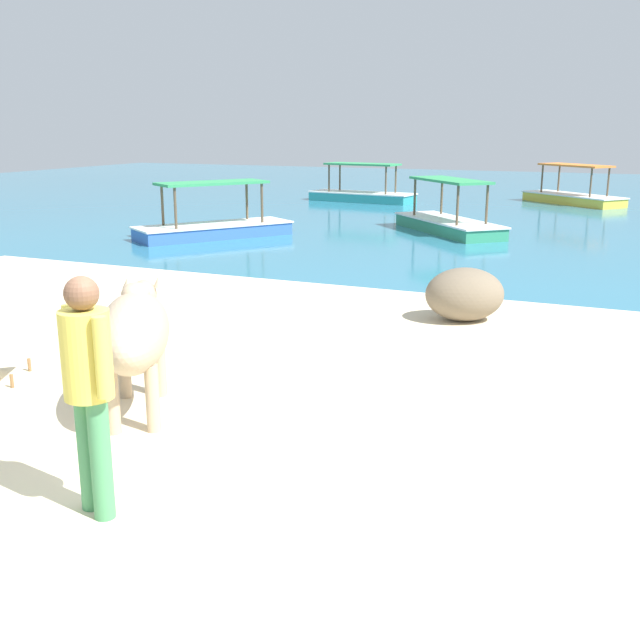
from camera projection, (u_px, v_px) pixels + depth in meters
name	position (u px, v px, depth m)	size (l,w,h in m)	color
sand_beach	(205.00, 495.00, 5.36)	(18.00, 14.00, 0.04)	beige
water_surface	(560.00, 205.00, 24.91)	(60.00, 36.00, 0.03)	teal
cow	(135.00, 331.00, 6.70)	(1.41, 1.95, 1.15)	tan
person_standing	(88.00, 379.00, 4.85)	(0.47, 0.32, 1.62)	#428956
shore_rock_large	(465.00, 294.00, 9.98)	(1.04, 0.80, 0.71)	#756651
boat_teal	(362.00, 193.00, 25.82)	(3.79, 1.60, 1.29)	teal
boat_blue	(214.00, 226.00, 17.58)	(3.01, 3.69, 1.29)	#3866B7
boat_green	(448.00, 221.00, 18.41)	(3.35, 3.47, 1.29)	#338E66
boat_yellow	(573.00, 196.00, 25.07)	(3.58, 3.21, 1.29)	gold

